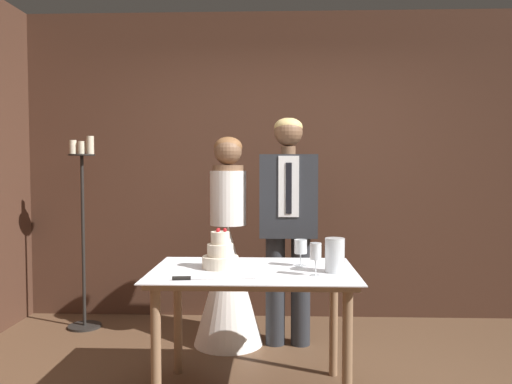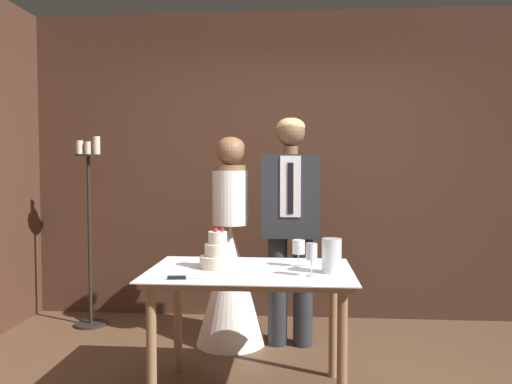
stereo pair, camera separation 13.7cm
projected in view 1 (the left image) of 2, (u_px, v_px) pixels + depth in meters
name	position (u px, v px, depth m)	size (l,w,h in m)	color
wall_back	(283.00, 166.00, 4.61)	(4.95, 0.12, 2.79)	#472B1E
cake_table	(253.00, 286.00, 2.99)	(1.22, 0.80, 0.77)	#8E6B4C
tiered_cake	(220.00, 255.00, 3.02)	(0.22, 0.22, 0.24)	beige
cake_knife	(198.00, 278.00, 2.71)	(0.46, 0.07, 0.02)	silver
wine_glass_near	(301.00, 247.00, 3.09)	(0.08, 0.08, 0.16)	silver
wine_glass_middle	(316.00, 253.00, 2.81)	(0.06, 0.06, 0.19)	silver
hurricane_candle	(335.00, 256.00, 2.90)	(0.11, 0.11, 0.20)	silver
bride	(228.00, 268.00, 3.88)	(0.54, 0.54, 1.62)	white
groom	(288.00, 216.00, 3.84)	(0.44, 0.25, 1.76)	#282B30
candle_stand	(83.00, 232.00, 4.26)	(0.28, 0.28, 1.64)	black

